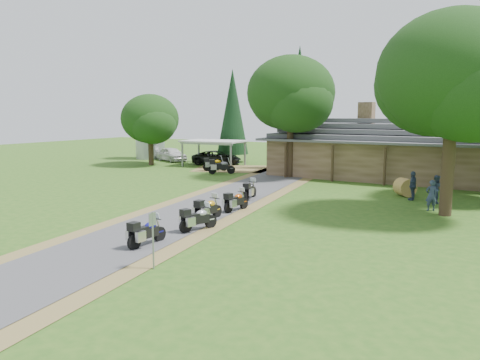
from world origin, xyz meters
The scene contains 24 objects.
ground centered at (0.00, 0.00, 0.00)m, with size 120.00×120.00×0.00m, color #2A5618.
driveway centered at (-0.50, 4.00, 0.00)m, with size 46.00×46.00×0.00m, color #3F3F41.
lodge centered at (6.00, 24.00, 2.45)m, with size 21.40×9.40×4.90m, color brown, non-canonical shape.
silo centered at (-22.44, 26.37, 3.40)m, with size 3.35×3.35×6.80m, color gray.
carport centered at (-11.83, 23.72, 1.28)m, with size 5.91×3.94×2.56m, color silver, non-canonical shape.
car_white_sedan centered at (-18.44, 25.25, 0.96)m, with size 5.78×2.44×1.93m, color silver.
car_dark_suv centered at (-12.41, 25.11, 1.05)m, with size 5.51×2.34×2.11m, color black.
motorcycle_row_a centered at (1.54, -1.37, 0.62)m, with size 1.82×0.59×1.24m, color navy, non-canonical shape.
motorcycle_row_b centered at (1.92, 1.65, 0.62)m, with size 1.80×0.59×1.23m, color #A8AAAF, non-canonical shape.
motorcycle_row_c centered at (1.20, 3.53, 0.65)m, with size 1.89×0.62×1.29m, color gold, non-canonical shape.
motorcycle_row_d centered at (1.23, 6.18, 0.61)m, with size 1.79×0.58×1.22m, color #BE4B0D, non-canonical shape.
motorcycle_row_e centered at (0.17, 9.66, 0.62)m, with size 1.81×0.59×1.24m, color black, non-canonical shape.
motorcycle_carport_a centered at (-9.46, 20.35, 0.68)m, with size 1.98×0.65×1.36m, color #C09206, non-canonical shape.
motorcycle_carport_b centered at (-7.81, 18.86, 0.71)m, with size 2.09×0.68×1.43m, color slate, non-canonical shape.
person_a centered at (10.36, 11.64, 1.00)m, with size 0.57×0.41×2.00m, color #34435E.
person_b centered at (10.29, 14.17, 0.98)m, with size 0.56×0.40×1.96m, color #34435E.
person_c centered at (8.90, 14.40, 1.05)m, with size 0.60×0.43×2.10m, color #34435E.
hay_bale centered at (8.22, 15.62, 0.57)m, with size 1.14×1.14×1.05m, color olive.
sign_post centered at (3.66, -3.45, 1.00)m, with size 0.36×0.06×2.00m, color gray, non-canonical shape.
oak_lodge_left centered at (-1.85, 20.01, 5.57)m, with size 7.12×7.12×11.14m, color black, non-canonical shape.
oak_driveway centered at (11.20, 10.79, 5.84)m, with size 7.58×7.58×11.69m, color black, non-canonical shape.
oak_silo centered at (-17.92, 21.28, 3.79)m, with size 5.84×5.84×7.58m, color black, non-canonical shape.
cedar_near centered at (-3.65, 25.91, 5.75)m, with size 3.65×3.65×11.49m, color black.
cedar_far centered at (-12.15, 27.89, 4.97)m, with size 3.38×3.38×9.94m, color black.
Camera 1 is at (14.02, -15.29, 5.33)m, focal length 35.00 mm.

